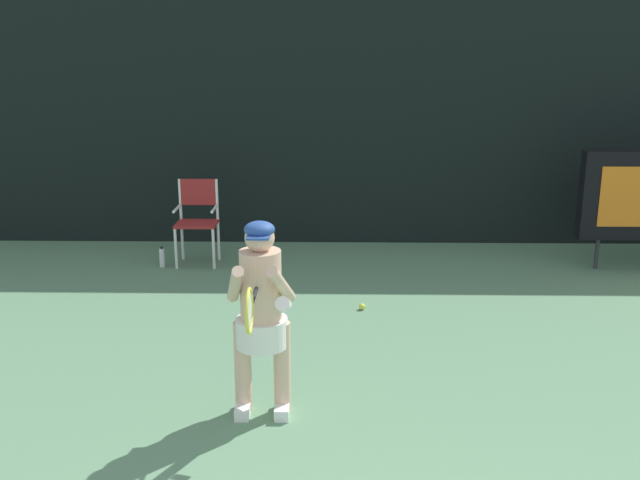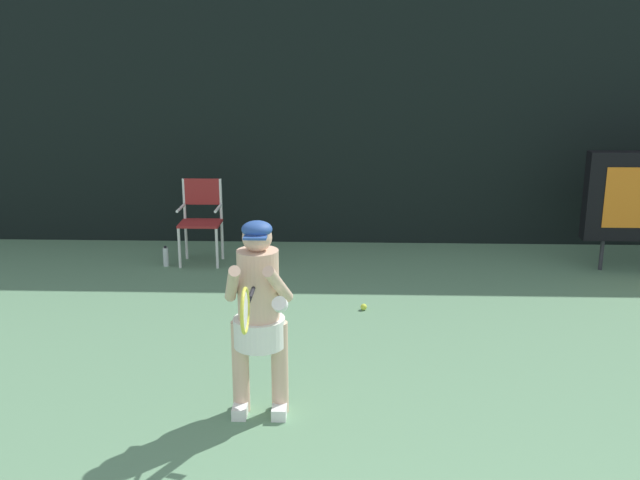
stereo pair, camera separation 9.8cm
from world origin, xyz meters
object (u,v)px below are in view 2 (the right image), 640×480
tennis_player (259,310)px  tennis_racket (245,309)px  tennis_ball_loose (364,307)px  umpire_chair (201,216)px  water_bottle (166,257)px

tennis_player → tennis_racket: size_ratio=2.51×
tennis_player → tennis_ball_loose: (0.85, 2.23, -0.80)m
tennis_player → tennis_racket: 0.63m
umpire_chair → water_bottle: bearing=-155.6°
water_bottle → umpire_chair: bearing=24.4°
umpire_chair → tennis_racket: 4.70m
tennis_racket → tennis_ball_loose: bearing=63.4°
tennis_player → tennis_racket: tennis_player is taller
umpire_chair → tennis_ball_loose: bearing=-39.5°
tennis_racket → tennis_ball_loose: size_ratio=8.85×
tennis_player → tennis_racket: bearing=-91.3°
umpire_chair → tennis_player: 4.12m
tennis_player → tennis_ball_loose: bearing=69.2°
umpire_chair → tennis_player: tennis_player is taller
water_bottle → tennis_racket: size_ratio=0.44×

